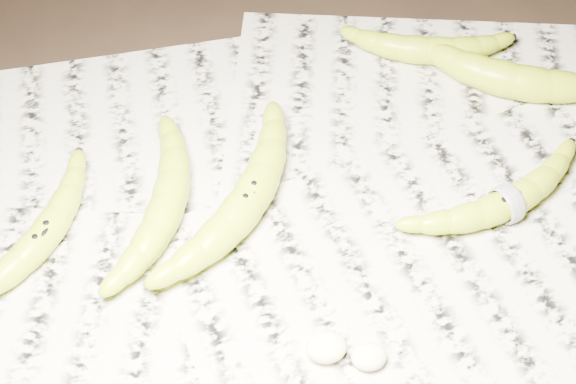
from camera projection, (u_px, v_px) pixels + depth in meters
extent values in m
plane|color=black|center=(314.00, 234.00, 0.80)|extent=(3.00, 3.00, 0.00)
cube|color=beige|center=(338.00, 248.00, 0.78)|extent=(0.90, 0.70, 0.01)
torus|color=white|center=(507.00, 202.00, 0.79)|extent=(0.02, 0.04, 0.04)
ellipsoid|color=#FFF8C5|center=(327.00, 345.00, 0.70)|extent=(0.04, 0.03, 0.02)
ellipsoid|color=#FFF8C5|center=(369.00, 355.00, 0.70)|extent=(0.03, 0.03, 0.02)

